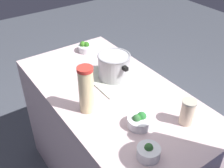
% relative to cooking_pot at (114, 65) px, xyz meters
% --- Properties ---
extents(counter_slab, '(1.38, 0.73, 0.92)m').
position_rel_cooking_pot_xyz_m(counter_slab, '(0.11, -0.09, -0.55)').
color(counter_slab, beige).
rests_on(counter_slab, ground_plane).
extents(dish_cloth, '(0.36, 0.31, 0.01)m').
position_rel_cooking_pot_xyz_m(dish_cloth, '(-0.00, 0.00, -0.09)').
color(dish_cloth, beige).
rests_on(dish_cloth, counter_slab).
extents(cooking_pot, '(0.28, 0.21, 0.16)m').
position_rel_cooking_pot_xyz_m(cooking_pot, '(0.00, 0.00, 0.00)').
color(cooking_pot, '#B7B7BC').
rests_on(cooking_pot, dish_cloth).
extents(lemonade_pitcher, '(0.09, 0.09, 0.27)m').
position_rel_cooking_pot_xyz_m(lemonade_pitcher, '(0.18, -0.31, 0.05)').
color(lemonade_pitcher, '#F8DEA2').
rests_on(lemonade_pitcher, counter_slab).
extents(mason_jar, '(0.08, 0.08, 0.14)m').
position_rel_cooking_pot_xyz_m(mason_jar, '(0.56, 0.06, -0.02)').
color(mason_jar, beige).
rests_on(mason_jar, counter_slab).
extents(broccoli_bowl_front, '(0.11, 0.11, 0.08)m').
position_rel_cooking_pot_xyz_m(broccoli_bowl_front, '(0.62, -0.25, -0.06)').
color(broccoli_bowl_front, silver).
rests_on(broccoli_bowl_front, counter_slab).
extents(broccoli_bowl_center, '(0.13, 0.13, 0.08)m').
position_rel_cooking_pot_xyz_m(broccoli_bowl_center, '(0.44, -0.15, -0.06)').
color(broccoli_bowl_center, silver).
rests_on(broccoli_bowl_center, counter_slab).
extents(broccoli_bowl_back, '(0.13, 0.13, 0.08)m').
position_rel_cooking_pot_xyz_m(broccoli_bowl_back, '(-0.42, 0.04, -0.06)').
color(broccoli_bowl_back, silver).
rests_on(broccoli_bowl_back, counter_slab).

